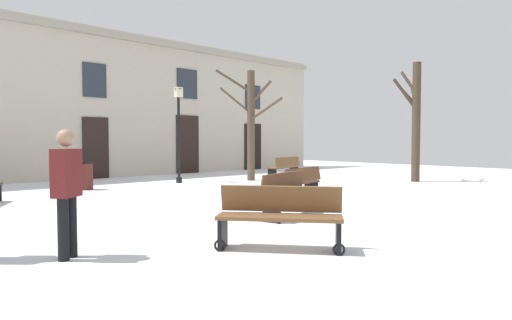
{
  "coord_description": "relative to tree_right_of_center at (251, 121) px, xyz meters",
  "views": [
    {
      "loc": [
        -8.94,
        -7.93,
        1.52
      ],
      "look_at": [
        0.0,
        1.86,
        0.94
      ],
      "focal_mm": 30.16,
      "sensor_mm": 36.0,
      "label": 1
    }
  ],
  "objects": [
    {
      "name": "building_facade",
      "position": [
        -2.11,
        5.01,
        0.82
      ],
      "size": [
        21.37,
        0.6,
        6.14
      ],
      "color": "#BCB29E",
      "rests_on": "ground"
    },
    {
      "name": "bench_near_center_tree",
      "position": [
        -2.72,
        -4.92,
        -1.87
      ],
      "size": [
        1.7,
        0.77,
        0.85
      ],
      "rotation": [
        0.0,
        0.0,
        3.32
      ],
      "color": "#51331E",
      "rests_on": "ground"
    },
    {
      "name": "tree_right_of_center",
      "position": [
        0.0,
        0.0,
        0.0
      ],
      "size": [
        1.77,
        2.74,
        4.28
      ],
      "color": "#4C3D2D",
      "rests_on": "ground"
    },
    {
      "name": "streetlamp",
      "position": [
        -2.6,
        1.02,
        -0.13
      ],
      "size": [
        0.3,
        0.3,
        3.53
      ],
      "color": "black",
      "rests_on": "ground"
    },
    {
      "name": "bench_by_litter_bin",
      "position": [
        -4.68,
        -6.43,
        -1.83
      ],
      "size": [
        1.89,
        0.94,
        0.89
      ],
      "rotation": [
        0.0,
        0.0,
        0.29
      ],
      "color": "#51331E",
      "rests_on": "ground"
    },
    {
      "name": "bench_facing_shops",
      "position": [
        1.84,
        -0.05,
        -1.85
      ],
      "size": [
        1.93,
        0.85,
        0.87
      ],
      "rotation": [
        0.0,
        0.0,
        3.36
      ],
      "color": "brown",
      "rests_on": "ground"
    },
    {
      "name": "tree_foreground",
      "position": [
        4.27,
        -4.5,
        0.13
      ],
      "size": [
        1.89,
        0.94,
        4.72
      ],
      "color": "#423326",
      "rests_on": "ground"
    },
    {
      "name": "litter_bin",
      "position": [
        -5.97,
        1.1,
        -1.87
      ],
      "size": [
        0.5,
        0.5,
        0.85
      ],
      "color": "#4C1E19",
      "rests_on": "ground"
    },
    {
      "name": "bench_far_corner",
      "position": [
        -6.77,
        -8.21,
        -1.84
      ],
      "size": [
        1.49,
        1.66,
        0.89
      ],
      "rotation": [
        0.0,
        0.0,
        5.4
      ],
      "color": "brown",
      "rests_on": "ground"
    },
    {
      "name": "ground_plane",
      "position": [
        -2.12,
        -4.47,
        -2.3
      ],
      "size": [
        34.2,
        34.2,
        0.0
      ],
      "primitive_type": "plane",
      "color": "white"
    },
    {
      "name": "person_crossing_plaza",
      "position": [
        -9.15,
        -6.7,
        -1.37
      ],
      "size": [
        0.43,
        0.41,
        1.67
      ],
      "rotation": [
        0.0,
        0.0,
        0.68
      ],
      "color": "black",
      "rests_on": "ground"
    }
  ]
}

